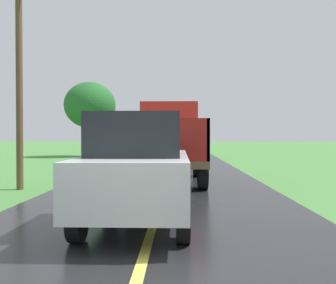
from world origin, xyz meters
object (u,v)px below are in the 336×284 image
at_px(banana_truck_near, 169,140).
at_px(following_car, 139,167).
at_px(roadside_tree_near_left, 90,105).
at_px(utility_pole_roadside, 19,62).
at_px(banana_truck_far, 176,138).

height_order(banana_truck_near, following_car, banana_truck_near).
bearing_deg(following_car, roadside_tree_near_left, 106.01).
bearing_deg(roadside_tree_near_left, banana_truck_near, -66.76).
bearing_deg(banana_truck_near, utility_pole_roadside, -155.44).
bearing_deg(roadside_tree_near_left, utility_pole_roadside, -82.90).
height_order(utility_pole_roadside, roadside_tree_near_left, utility_pole_roadside).
xyz_separation_m(banana_truck_near, utility_pole_roadside, (-4.48, -2.05, 2.39)).
bearing_deg(utility_pole_roadside, roadside_tree_near_left, 97.10).
distance_m(utility_pole_roadside, following_car, 6.63).
xyz_separation_m(banana_truck_near, banana_truck_far, (0.11, 15.32, 0.00)).
relative_size(banana_truck_near, following_car, 1.42).
relative_size(banana_truck_far, roadside_tree_near_left, 0.99).
relative_size(banana_truck_near, roadside_tree_near_left, 0.99).
bearing_deg(banana_truck_far, following_car, -91.26).
bearing_deg(banana_truck_far, roadside_tree_near_left, 178.25).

